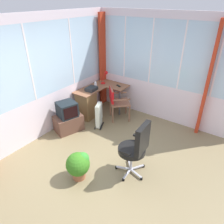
# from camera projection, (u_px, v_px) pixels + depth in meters

# --- Properties ---
(ground) EXTENTS (5.73, 4.82, 0.06)m
(ground) POSITION_uv_depth(u_px,v_px,m) (107.00, 169.00, 4.08)
(ground) COLOR olive
(north_window_panel) EXTENTS (4.73, 0.07, 2.67)m
(north_window_panel) POSITION_uv_depth(u_px,v_px,m) (32.00, 83.00, 4.39)
(north_window_panel) COLOR silver
(north_window_panel) RESTS_ON ground
(east_window_panel) EXTENTS (0.07, 3.82, 2.67)m
(east_window_panel) POSITION_uv_depth(u_px,v_px,m) (164.00, 70.00, 5.12)
(east_window_panel) COLOR silver
(east_window_panel) RESTS_ON ground
(curtain_corner) EXTENTS (0.23, 0.08, 2.57)m
(curtain_corner) POSITION_uv_depth(u_px,v_px,m) (103.00, 62.00, 5.96)
(curtain_corner) COLOR #BA331B
(curtain_corner) RESTS_ON ground
(curtain_east_far) EXTENTS (0.24, 0.09, 2.57)m
(curtain_east_far) POSITION_uv_depth(u_px,v_px,m) (208.00, 82.00, 4.56)
(curtain_east_far) COLOR #BA331B
(curtain_east_far) RESTS_ON ground
(desk) EXTENTS (1.32, 0.97, 0.74)m
(desk) POSITION_uv_depth(u_px,v_px,m) (88.00, 103.00, 5.63)
(desk) COLOR brown
(desk) RESTS_ON ground
(desk_lamp) EXTENTS (0.24, 0.20, 0.36)m
(desk_lamp) POSITION_uv_depth(u_px,v_px,m) (106.00, 75.00, 5.87)
(desk_lamp) COLOR red
(desk_lamp) RESTS_ON desk
(tv_remote) EXTENTS (0.09, 0.16, 0.02)m
(tv_remote) POSITION_uv_depth(u_px,v_px,m) (118.00, 86.00, 5.77)
(tv_remote) COLOR black
(tv_remote) RESTS_ON desk
(spray_bottle) EXTENTS (0.06, 0.06, 0.22)m
(spray_bottle) POSITION_uv_depth(u_px,v_px,m) (96.00, 85.00, 5.60)
(spray_bottle) COLOR silver
(spray_bottle) RESTS_ON desk
(paper_tray) EXTENTS (0.32, 0.25, 0.09)m
(paper_tray) POSITION_uv_depth(u_px,v_px,m) (91.00, 89.00, 5.50)
(paper_tray) COLOR #25292C
(paper_tray) RESTS_ON desk
(wooden_armchair) EXTENTS (0.68, 0.68, 0.88)m
(wooden_armchair) POSITION_uv_depth(u_px,v_px,m) (116.00, 99.00, 5.43)
(wooden_armchair) COLOR brown
(wooden_armchair) RESTS_ON ground
(office_chair) EXTENTS (0.60, 0.58, 1.10)m
(office_chair) POSITION_uv_depth(u_px,v_px,m) (136.00, 146.00, 3.65)
(office_chair) COLOR #B7B7BF
(office_chair) RESTS_ON ground
(tv_on_stand) EXTENTS (0.75, 0.62, 0.76)m
(tv_on_stand) POSITION_uv_depth(u_px,v_px,m) (68.00, 118.00, 5.06)
(tv_on_stand) COLOR brown
(tv_on_stand) RESTS_ON ground
(space_heater) EXTENTS (0.41, 0.30, 0.63)m
(space_heater) POSITION_uv_depth(u_px,v_px,m) (99.00, 115.00, 5.23)
(space_heater) COLOR silver
(space_heater) RESTS_ON ground
(potted_plant) EXTENTS (0.43, 0.43, 0.53)m
(potted_plant) POSITION_uv_depth(u_px,v_px,m) (79.00, 164.00, 3.71)
(potted_plant) COLOR #9E5B3B
(potted_plant) RESTS_ON ground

